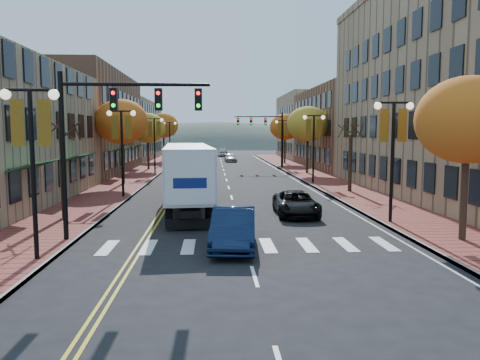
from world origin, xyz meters
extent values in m
plane|color=black|center=(0.00, 0.00, 0.00)|extent=(200.00, 200.00, 0.00)
cube|color=brown|center=(-9.00, 32.50, 0.07)|extent=(4.00, 85.00, 0.15)
cube|color=brown|center=(9.00, 32.50, 0.07)|extent=(4.00, 85.00, 0.15)
cube|color=brown|center=(-17.00, 36.00, 5.50)|extent=(12.00, 24.00, 11.00)
cube|color=#9E8966|center=(-17.00, 61.00, 4.75)|extent=(12.00, 26.00, 9.50)
cube|color=brown|center=(18.50, 42.00, 5.00)|extent=(15.00, 24.00, 10.00)
cube|color=#9E8966|center=(18.50, 64.00, 5.50)|extent=(15.00, 20.00, 11.00)
cylinder|color=#382619|center=(-9.00, 8.00, 2.25)|extent=(0.28, 0.28, 4.20)
cylinder|color=#382619|center=(-9.00, 24.00, 2.60)|extent=(0.28, 0.28, 4.90)
ellipsoid|color=orange|center=(-9.00, 24.00, 5.46)|extent=(4.48, 4.48, 3.81)
cylinder|color=#382619|center=(-9.00, 40.00, 2.42)|extent=(0.28, 0.28, 4.55)
ellipsoid|color=gold|center=(-9.00, 40.00, 5.07)|extent=(4.16, 4.16, 3.54)
cylinder|color=#382619|center=(-9.00, 58.00, 2.67)|extent=(0.28, 0.28, 5.04)
ellipsoid|color=orange|center=(-9.00, 58.00, 5.62)|extent=(4.61, 4.61, 3.92)
cylinder|color=#382619|center=(9.00, 2.00, 2.42)|extent=(0.28, 0.28, 4.55)
ellipsoid|color=orange|center=(9.00, 2.00, 5.07)|extent=(4.16, 4.16, 3.54)
cylinder|color=#382619|center=(9.00, 18.00, 2.25)|extent=(0.28, 0.28, 4.20)
cylinder|color=#382619|center=(9.00, 34.00, 2.60)|extent=(0.28, 0.28, 4.90)
ellipsoid|color=gold|center=(9.00, 34.00, 5.46)|extent=(4.48, 4.48, 3.81)
cylinder|color=#382619|center=(9.00, 50.00, 2.53)|extent=(0.28, 0.28, 4.76)
ellipsoid|color=orange|center=(9.00, 50.00, 5.30)|extent=(4.35, 4.35, 3.70)
cylinder|color=black|center=(-7.50, 0.00, 3.00)|extent=(0.16, 0.16, 6.00)
cylinder|color=black|center=(-7.50, 0.00, 6.00)|extent=(1.60, 0.10, 0.10)
sphere|color=#FFF2CC|center=(-8.30, 0.00, 5.85)|extent=(0.36, 0.36, 0.36)
sphere|color=#FFF2CC|center=(-6.70, 0.00, 5.85)|extent=(0.36, 0.36, 0.36)
cube|color=gold|center=(-7.95, 0.00, 4.90)|extent=(0.45, 0.03, 1.60)
cube|color=gold|center=(-7.05, 0.00, 4.90)|extent=(0.45, 0.03, 1.60)
cylinder|color=black|center=(-7.50, 16.00, 3.00)|extent=(0.16, 0.16, 6.00)
cylinder|color=black|center=(-7.50, 16.00, 6.00)|extent=(1.60, 0.10, 0.10)
sphere|color=#FFF2CC|center=(-8.30, 16.00, 5.85)|extent=(0.36, 0.36, 0.36)
sphere|color=#FFF2CC|center=(-6.70, 16.00, 5.85)|extent=(0.36, 0.36, 0.36)
cube|color=gold|center=(-7.95, 16.00, 4.90)|extent=(0.45, 0.03, 1.60)
cube|color=gold|center=(-7.05, 16.00, 4.90)|extent=(0.45, 0.03, 1.60)
cylinder|color=black|center=(-7.50, 34.00, 3.00)|extent=(0.16, 0.16, 6.00)
cylinder|color=black|center=(-7.50, 34.00, 6.00)|extent=(1.60, 0.10, 0.10)
sphere|color=#FFF2CC|center=(-8.30, 34.00, 5.85)|extent=(0.36, 0.36, 0.36)
sphere|color=#FFF2CC|center=(-6.70, 34.00, 5.85)|extent=(0.36, 0.36, 0.36)
cube|color=gold|center=(-7.95, 34.00, 4.90)|extent=(0.45, 0.03, 1.60)
cube|color=gold|center=(-7.05, 34.00, 4.90)|extent=(0.45, 0.03, 1.60)
cylinder|color=black|center=(-7.50, 52.00, 3.00)|extent=(0.16, 0.16, 6.00)
cylinder|color=black|center=(-7.50, 52.00, 6.00)|extent=(1.60, 0.10, 0.10)
sphere|color=#FFF2CC|center=(-8.30, 52.00, 5.85)|extent=(0.36, 0.36, 0.36)
sphere|color=#FFF2CC|center=(-6.70, 52.00, 5.85)|extent=(0.36, 0.36, 0.36)
cube|color=gold|center=(-7.95, 52.00, 4.90)|extent=(0.45, 0.03, 1.60)
cube|color=gold|center=(-7.05, 52.00, 4.90)|extent=(0.45, 0.03, 1.60)
cylinder|color=black|center=(7.50, 6.00, 3.00)|extent=(0.16, 0.16, 6.00)
cylinder|color=black|center=(7.50, 6.00, 6.00)|extent=(1.60, 0.10, 0.10)
sphere|color=#FFF2CC|center=(6.70, 6.00, 5.85)|extent=(0.36, 0.36, 0.36)
sphere|color=#FFF2CC|center=(8.30, 6.00, 5.85)|extent=(0.36, 0.36, 0.36)
cube|color=gold|center=(7.05, 6.00, 4.90)|extent=(0.45, 0.03, 1.60)
cube|color=gold|center=(7.95, 6.00, 4.90)|extent=(0.45, 0.03, 1.60)
cylinder|color=black|center=(7.50, 24.00, 3.00)|extent=(0.16, 0.16, 6.00)
cylinder|color=black|center=(7.50, 24.00, 6.00)|extent=(1.60, 0.10, 0.10)
sphere|color=#FFF2CC|center=(6.70, 24.00, 5.85)|extent=(0.36, 0.36, 0.36)
sphere|color=#FFF2CC|center=(8.30, 24.00, 5.85)|extent=(0.36, 0.36, 0.36)
cube|color=gold|center=(7.05, 24.00, 4.90)|extent=(0.45, 0.03, 1.60)
cube|color=gold|center=(7.95, 24.00, 4.90)|extent=(0.45, 0.03, 1.60)
cylinder|color=black|center=(7.50, 42.00, 3.00)|extent=(0.16, 0.16, 6.00)
cylinder|color=black|center=(7.50, 42.00, 6.00)|extent=(1.60, 0.10, 0.10)
sphere|color=#FFF2CC|center=(6.70, 42.00, 5.85)|extent=(0.36, 0.36, 0.36)
sphere|color=#FFF2CC|center=(8.30, 42.00, 5.85)|extent=(0.36, 0.36, 0.36)
cube|color=gold|center=(7.05, 42.00, 4.90)|extent=(0.45, 0.03, 1.60)
cube|color=gold|center=(7.95, 42.00, 4.90)|extent=(0.45, 0.03, 1.60)
cylinder|color=black|center=(-7.40, 3.00, 3.50)|extent=(0.20, 0.20, 7.00)
cylinder|color=black|center=(-4.40, 3.00, 6.50)|extent=(6.00, 0.14, 0.14)
cube|color=black|center=(-5.30, 3.00, 5.90)|extent=(0.30, 0.25, 0.90)
sphere|color=#FF0C0C|center=(-5.30, 2.86, 6.15)|extent=(0.16, 0.16, 0.16)
cube|color=black|center=(-3.50, 3.00, 5.90)|extent=(0.30, 0.25, 0.90)
sphere|color=#FF0C0C|center=(-3.50, 2.86, 6.15)|extent=(0.16, 0.16, 0.16)
cube|color=black|center=(-1.88, 3.00, 5.90)|extent=(0.30, 0.25, 0.90)
sphere|color=#FF0C0C|center=(-1.88, 2.86, 6.15)|extent=(0.16, 0.16, 0.16)
cylinder|color=black|center=(7.40, 42.00, 3.50)|extent=(0.20, 0.20, 7.00)
cylinder|color=black|center=(4.40, 42.00, 6.50)|extent=(6.00, 0.14, 0.14)
cube|color=black|center=(5.30, 42.00, 5.90)|extent=(0.30, 0.25, 0.90)
sphere|color=#FF0C0C|center=(5.30, 41.86, 6.15)|extent=(0.16, 0.16, 0.16)
cube|color=black|center=(3.50, 42.00, 5.90)|extent=(0.30, 0.25, 0.90)
sphere|color=#FF0C0C|center=(3.50, 41.86, 6.15)|extent=(0.16, 0.16, 0.16)
cube|color=black|center=(1.88, 42.00, 5.90)|extent=(0.30, 0.25, 0.90)
sphere|color=#FF0C0C|center=(1.88, 41.86, 6.15)|extent=(0.16, 0.16, 0.16)
cube|color=black|center=(-2.79, 10.86, 0.81)|extent=(1.83, 12.38, 0.33)
cube|color=silver|center=(-2.79, 10.86, 2.47)|extent=(3.35, 12.49, 2.66)
cube|color=black|center=(-3.33, 18.44, 1.57)|extent=(2.57, 3.01, 2.37)
cylinder|color=black|center=(-3.43, 5.86, 0.47)|extent=(0.40, 0.97, 0.95)
cylinder|color=black|center=(-1.44, 6.01, 0.47)|extent=(0.40, 0.97, 0.95)
cylinder|color=black|center=(-3.51, 7.00, 0.47)|extent=(0.40, 0.97, 0.95)
cylinder|color=black|center=(-1.52, 7.14, 0.47)|extent=(0.40, 0.97, 0.95)
cylinder|color=black|center=(-4.24, 17.23, 0.47)|extent=(0.40, 0.97, 0.95)
cylinder|color=black|center=(-2.25, 17.38, 0.47)|extent=(0.40, 0.97, 0.95)
cylinder|color=black|center=(-4.39, 19.32, 0.47)|extent=(0.40, 0.97, 0.95)
cylinder|color=black|center=(-2.40, 19.46, 0.47)|extent=(0.40, 0.97, 0.95)
imported|color=#0D1A36|center=(-0.50, 1.74, 0.79)|extent=(2.06, 4.93, 1.58)
imported|color=black|center=(3.26, 8.82, 0.66)|extent=(2.32, 4.83, 1.33)
imported|color=silver|center=(-3.56, 49.19, 0.71)|extent=(1.81, 4.24, 1.43)
imported|color=#A1A0A7|center=(1.45, 55.59, 0.59)|extent=(1.99, 4.19, 1.18)
imported|color=#A4A4AB|center=(0.50, 72.33, 0.71)|extent=(1.93, 4.42, 1.41)
camera|label=1|loc=(-1.31, -16.45, 4.58)|focal=35.00mm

